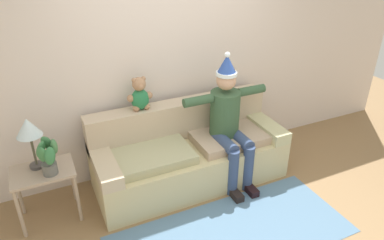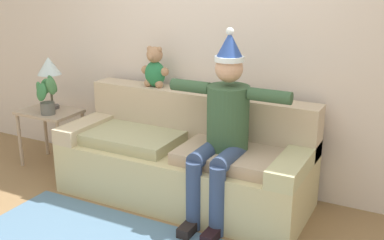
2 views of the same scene
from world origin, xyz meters
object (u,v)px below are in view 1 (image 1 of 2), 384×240
side_table (44,178)px  potted_plant (48,156)px  couch (188,153)px  person_seated (229,119)px  teddy_bear (140,95)px  table_lamp (28,130)px

side_table → potted_plant: size_ratio=1.48×
couch → side_table: 1.58m
person_seated → potted_plant: bearing=178.0°
couch → teddy_bear: teddy_bear is taller
teddy_bear → couch: bearing=-28.7°
side_table → table_lamp: table_lamp is taller
side_table → table_lamp: size_ratio=1.11×
person_seated → potted_plant: 1.92m
side_table → potted_plant: potted_plant is taller
couch → teddy_bear: 0.90m
side_table → potted_plant: bearing=-50.1°
couch → potted_plant: 1.56m
table_lamp → potted_plant: 0.30m
person_seated → table_lamp: size_ratio=2.87×
table_lamp → teddy_bear: bearing=8.6°
person_seated → table_lamp: (-2.04, 0.25, 0.22)m
person_seated → potted_plant: size_ratio=3.84×
couch → teddy_bear: size_ratio=5.77×
couch → person_seated: size_ratio=1.43×
teddy_bear → potted_plant: size_ratio=0.95×
teddy_bear → potted_plant: (-1.03, -0.36, -0.29)m
teddy_bear → person_seated: bearing=-25.4°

